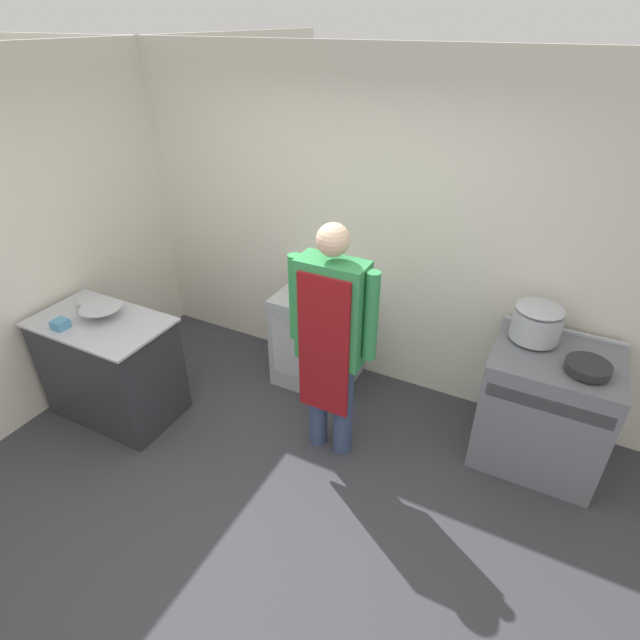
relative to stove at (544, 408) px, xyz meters
The scene contains 12 objects.
ground_plane 2.23m from the stove, 137.92° to the right, with size 14.00×14.00×0.00m, color #38383D.
wall_back 1.90m from the stove, 165.23° to the left, with size 8.00×0.05×2.70m.
wall_left 3.86m from the stove, behind, with size 0.05×8.00×2.70m.
prep_counter 3.30m from the stove, 161.63° to the right, with size 1.04×0.63×0.87m.
stove is the anchor object (origin of this frame).
fridge_unit 1.87m from the stove, behind, with size 0.67×0.56×0.85m.
person_cook 1.62m from the stove, 156.27° to the right, with size 0.64×0.24×1.80m.
mixing_bowl 3.33m from the stove, 162.62° to the right, with size 0.31×0.31×0.09m.
small_bowl 3.50m from the stove, 164.90° to the right, with size 0.20×0.20×0.06m.
plastic_tub 3.55m from the stove, 159.47° to the right, with size 0.10×0.10×0.07m.
stock_pot 0.64m from the stove, 146.47° to the left, with size 0.33×0.33×0.26m.
saute_pan 0.54m from the stove, 36.20° to the right, with size 0.28×0.28×0.05m.
Camera 1 is at (1.43, -1.67, 2.84)m, focal length 28.00 mm.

